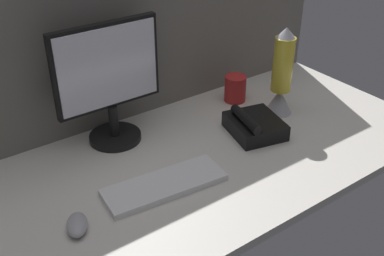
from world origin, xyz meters
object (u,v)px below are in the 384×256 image
Objects in this scene: keyboard at (165,185)px; lava_lamp at (281,78)px; monitor at (109,80)px; mouse at (77,225)px; desk_phone at (254,125)px; mug_red_plastic at (235,88)px.

lava_lamp is at bearing 18.53° from keyboard.
monitor is 1.12× the size of keyboard.
monitor is at bearing 73.85° from mouse.
desk_phone is (42.49, 7.51, 2.19)cm from keyboard.
keyboard is at bearing -91.20° from monitor.
mug_red_plastic is 25.70cm from desk_phone.
monitor is at bearing 177.12° from mug_red_plastic.
desk_phone is (-10.78, -23.23, -2.06)cm from mug_red_plastic.
mug_red_plastic is at bearing 65.12° from desk_phone.
monitor reaches higher than desk_phone.
mouse is at bearing -172.70° from desk_phone.
lava_lamp is (89.26, 15.37, 12.40)cm from mouse.
monitor is at bearing 161.89° from lava_lamp.
lava_lamp is (60.00, -19.62, -8.40)cm from monitor.
monitor is 55.39cm from mug_red_plastic.
mug_red_plastic is (52.56, -2.64, -17.25)cm from monitor.
mouse is at bearing -158.43° from mug_red_plastic.
desk_phone is (-18.21, -6.26, -10.91)cm from lava_lamp.
mouse is 0.29× the size of lava_lamp.
mug_red_plastic is 0.47× the size of desk_phone.
lava_lamp reaches higher than desk_phone.
monitor reaches higher than mouse.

